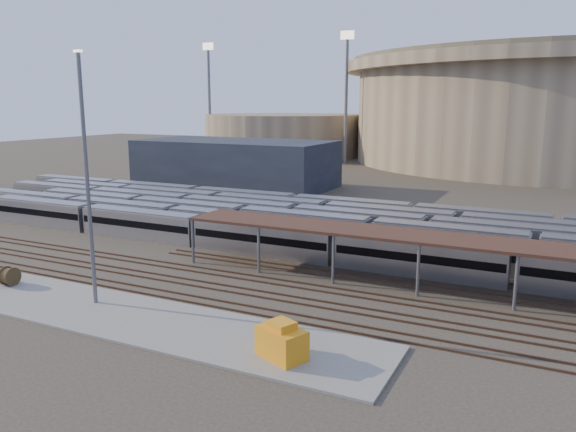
# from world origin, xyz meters

# --- Properties ---
(ground) EXTENTS (420.00, 420.00, 0.00)m
(ground) POSITION_xyz_m (0.00, 0.00, 0.00)
(ground) COLOR #383026
(ground) RESTS_ON ground
(apron) EXTENTS (50.00, 9.00, 0.20)m
(apron) POSITION_xyz_m (-5.00, -15.00, 0.10)
(apron) COLOR gray
(apron) RESTS_ON ground
(subway_trains) EXTENTS (128.73, 23.90, 3.60)m
(subway_trains) POSITION_xyz_m (0.07, 18.50, 1.80)
(subway_trains) COLOR silver
(subway_trains) RESTS_ON ground
(inspection_shed) EXTENTS (60.30, 6.00, 5.30)m
(inspection_shed) POSITION_xyz_m (22.00, 4.00, 4.98)
(inspection_shed) COLOR slate
(inspection_shed) RESTS_ON ground
(empty_tracks) EXTENTS (170.00, 9.62, 0.18)m
(empty_tracks) POSITION_xyz_m (0.00, -5.00, 0.09)
(empty_tracks) COLOR #4C3323
(empty_tracks) RESTS_ON ground
(stadium) EXTENTS (124.00, 124.00, 32.50)m
(stadium) POSITION_xyz_m (25.00, 140.00, 16.47)
(stadium) COLOR gray
(stadium) RESTS_ON ground
(secondary_arena) EXTENTS (56.00, 56.00, 14.00)m
(secondary_arena) POSITION_xyz_m (-60.00, 130.00, 7.00)
(secondary_arena) COLOR gray
(secondary_arena) RESTS_ON ground
(service_building) EXTENTS (42.00, 20.00, 10.00)m
(service_building) POSITION_xyz_m (-35.00, 55.00, 5.00)
(service_building) COLOR #1E232D
(service_building) RESTS_ON ground
(floodlight_0) EXTENTS (4.00, 1.00, 38.40)m
(floodlight_0) POSITION_xyz_m (-30.00, 110.00, 20.65)
(floodlight_0) COLOR slate
(floodlight_0) RESTS_ON ground
(floodlight_1) EXTENTS (4.00, 1.00, 38.40)m
(floodlight_1) POSITION_xyz_m (-85.00, 120.00, 20.65)
(floodlight_1) COLOR slate
(floodlight_1) RESTS_ON ground
(floodlight_3) EXTENTS (4.00, 1.00, 38.40)m
(floodlight_3) POSITION_xyz_m (-10.00, 160.00, 20.65)
(floodlight_3) COLOR slate
(floodlight_3) RESTS_ON ground
(cable_reel_west) EXTENTS (1.09, 1.90, 1.87)m
(cable_reel_west) POSITION_xyz_m (-19.24, -13.88, 1.14)
(cable_reel_west) COLOR brown
(cable_reel_west) RESTS_ON apron
(yard_light_pole) EXTENTS (0.81, 0.36, 22.11)m
(yard_light_pole) POSITION_xyz_m (-7.99, -13.83, 11.34)
(yard_light_pole) COLOR slate
(yard_light_pole) RESTS_ON apron
(yellow_equipment) EXTENTS (4.07, 3.39, 2.18)m
(yellow_equipment) POSITION_xyz_m (12.26, -16.44, 1.29)
(yellow_equipment) COLOR orange
(yellow_equipment) RESTS_ON apron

